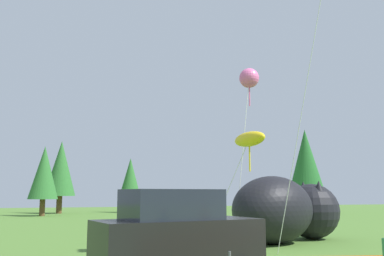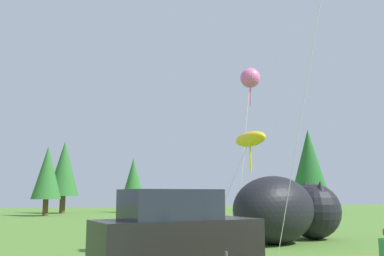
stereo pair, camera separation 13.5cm
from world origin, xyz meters
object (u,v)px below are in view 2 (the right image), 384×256
at_px(inflatable_cat, 287,212).
at_px(kite_pink_octopus, 250,78).
at_px(parked_car, 175,236).
at_px(kite_yellow_hero, 250,139).

xyz_separation_m(inflatable_cat, kite_pink_octopus, (-1.59, 0.13, 6.01)).
bearing_deg(parked_car, inflatable_cat, 32.94).
distance_m(parked_car, kite_yellow_hero, 7.37).
bearing_deg(kite_yellow_hero, kite_pink_octopus, 62.58).
bearing_deg(parked_car, kite_yellow_hero, 37.66).
distance_m(inflatable_cat, kite_pink_octopus, 6.22).
bearing_deg(kite_pink_octopus, parked_car, -128.91).
relative_size(inflatable_cat, kite_pink_octopus, 0.84).
height_order(parked_car, kite_pink_octopus, kite_pink_octopus).
bearing_deg(kite_yellow_hero, inflatable_cat, 32.34).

